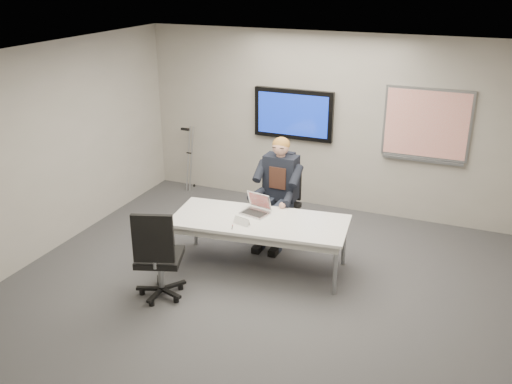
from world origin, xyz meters
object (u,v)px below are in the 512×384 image
at_px(laptop, 257,208).
at_px(conference_table, 260,225).
at_px(office_chair_near, 160,270).
at_px(seated_person, 276,203).
at_px(office_chair_far, 282,214).

bearing_deg(laptop, conference_table, -45.58).
xyz_separation_m(office_chair_near, seated_person, (0.73, 1.91, 0.25)).
relative_size(seated_person, laptop, 3.86).
xyz_separation_m(conference_table, office_chair_far, (-0.07, 1.05, -0.29)).
bearing_deg(conference_table, laptop, 114.83).
height_order(office_chair_near, seated_person, seated_person).
height_order(conference_table, office_chair_far, office_chair_far).
bearing_deg(office_chair_near, laptop, -136.58).
relative_size(conference_table, office_chair_far, 2.27).
bearing_deg(office_chair_near, conference_table, -144.91).
bearing_deg(office_chair_near, seated_person, -130.44).
height_order(office_chair_far, laptop, office_chair_far).
relative_size(office_chair_near, laptop, 2.98).
height_order(office_chair_near, laptop, office_chair_near).
height_order(office_chair_far, office_chair_near, office_chair_near).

